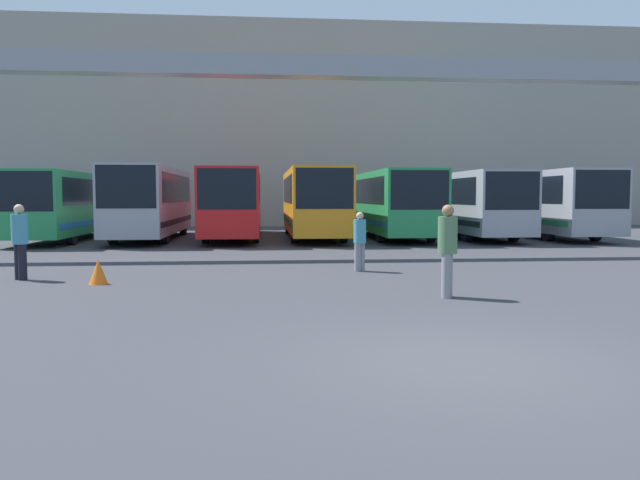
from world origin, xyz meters
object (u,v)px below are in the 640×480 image
(bus_slot_4, at_px, (392,200))
(pedestrian_near_left, at_px, (447,248))
(bus_slot_0, at_px, (68,202))
(bus_slot_5, at_px, (468,201))
(bus_slot_2, at_px, (234,200))
(pedestrian_mid_right, at_px, (360,240))
(bus_slot_6, at_px, (541,200))
(traffic_cone, at_px, (98,272))
(pedestrian_mid_left, at_px, (20,240))
(bus_slot_1, at_px, (151,199))
(bus_slot_3, at_px, (313,199))

(bus_slot_4, relative_size, pedestrian_near_left, 5.83)
(bus_slot_0, bearing_deg, bus_slot_5, 0.05)
(bus_slot_2, relative_size, pedestrian_mid_right, 7.50)
(bus_slot_2, bearing_deg, bus_slot_0, -176.10)
(bus_slot_4, height_order, pedestrian_near_left, bus_slot_4)
(bus_slot_6, bearing_deg, traffic_cone, -139.01)
(traffic_cone, bearing_deg, bus_slot_4, 56.45)
(bus_slot_6, bearing_deg, pedestrian_mid_right, -129.97)
(bus_slot_5, xyz_separation_m, pedestrian_mid_right, (-7.43, -13.26, -0.95))
(bus_slot_0, distance_m, pedestrian_near_left, 21.79)
(bus_slot_4, distance_m, pedestrian_mid_left, 18.63)
(bus_slot_0, xyz_separation_m, traffic_cone, (5.21, -15.15, -1.49))
(bus_slot_0, bearing_deg, bus_slot_2, 3.90)
(bus_slot_5, distance_m, pedestrian_near_left, 18.86)
(bus_slot_0, xyz_separation_m, bus_slot_2, (7.61, 0.52, 0.08))
(bus_slot_1, bearing_deg, pedestrian_near_left, -63.32)
(bus_slot_0, height_order, bus_slot_2, bus_slot_2)
(bus_slot_6, height_order, traffic_cone, bus_slot_6)
(bus_slot_3, xyz_separation_m, bus_slot_4, (3.80, -0.27, -0.05))
(pedestrian_mid_right, bearing_deg, bus_slot_4, 39.55)
(bus_slot_0, xyz_separation_m, bus_slot_1, (3.80, -0.10, 0.13))
(bus_slot_3, bearing_deg, pedestrian_mid_right, -89.24)
(bus_slot_4, height_order, bus_slot_6, bus_slot_6)
(traffic_cone, bearing_deg, bus_slot_3, 68.01)
(bus_slot_1, xyz_separation_m, pedestrian_mid_right, (7.79, -13.14, -1.05))
(bus_slot_6, xyz_separation_m, pedestrian_near_left, (-10.17, -17.88, -0.85))
(bus_slot_0, distance_m, bus_slot_4, 15.22)
(bus_slot_0, bearing_deg, bus_slot_4, -0.23)
(bus_slot_4, xyz_separation_m, bus_slot_5, (3.80, 0.08, -0.02))
(bus_slot_4, distance_m, pedestrian_near_left, 17.86)
(bus_slot_6, distance_m, pedestrian_mid_left, 24.39)
(bus_slot_1, bearing_deg, bus_slot_0, 178.50)
(bus_slot_4, distance_m, traffic_cone, 18.17)
(bus_slot_3, xyz_separation_m, pedestrian_mid_left, (-8.26, -14.43, -0.89))
(bus_slot_1, relative_size, bus_slot_4, 0.99)
(bus_slot_4, bearing_deg, traffic_cone, -123.55)
(bus_slot_0, bearing_deg, bus_slot_3, 1.04)
(bus_slot_2, distance_m, pedestrian_mid_left, 15.43)
(bus_slot_5, height_order, pedestrian_mid_right, bus_slot_5)
(pedestrian_mid_right, relative_size, traffic_cone, 2.82)
(traffic_cone, bearing_deg, bus_slot_5, 47.68)
(pedestrian_mid_left, bearing_deg, pedestrian_near_left, -158.46)
(pedestrian_mid_left, bearing_deg, bus_slot_1, -50.96)
(bus_slot_1, xyz_separation_m, bus_slot_4, (11.41, 0.04, -0.08))
(bus_slot_1, distance_m, bus_slot_3, 7.61)
(pedestrian_near_left, xyz_separation_m, pedestrian_mid_right, (-1.07, 4.48, -0.14))
(bus_slot_1, height_order, bus_slot_5, bus_slot_1)
(bus_slot_6, distance_m, pedestrian_mid_right, 17.51)
(bus_slot_0, height_order, bus_slot_6, bus_slot_6)
(bus_slot_1, bearing_deg, bus_slot_3, 2.31)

